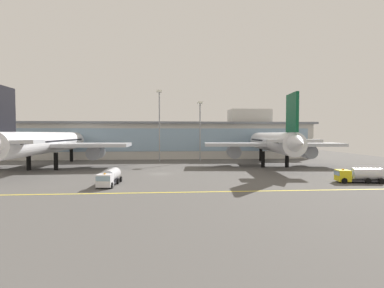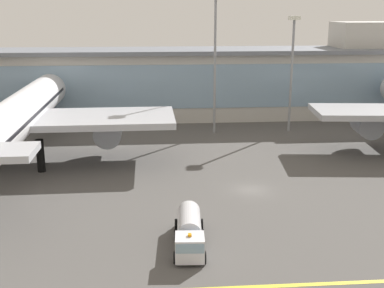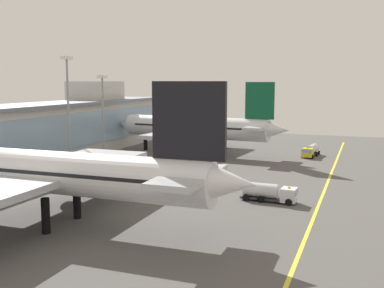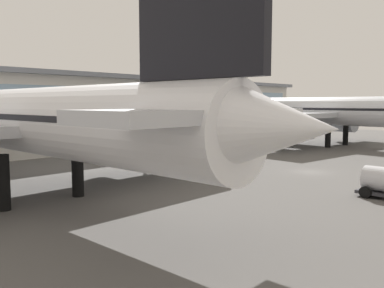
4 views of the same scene
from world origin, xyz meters
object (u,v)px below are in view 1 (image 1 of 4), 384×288
airliner_near_right (272,143)px  apron_light_mast_centre (200,121)px  baggage_tug_near (358,175)px  airliner_near_left (48,143)px  fuel_tanker_truck (109,177)px  apron_light_mast_west (159,115)px

airliner_near_right → apron_light_mast_centre: (-20.03, 15.98, 6.84)m
airliner_near_right → baggage_tug_near: (6.83, -29.31, -5.51)m
airliner_near_left → fuel_tanker_truck: bearing=-141.4°
fuel_tanker_truck → baggage_tug_near: (48.68, -0.79, 0.00)m
baggage_tug_near → apron_light_mast_centre: size_ratio=0.45×
fuel_tanker_truck → apron_light_mast_west: apron_light_mast_west is taller
apron_light_mast_centre → airliner_near_left: bearing=-159.0°
baggage_tug_near → apron_light_mast_centre: 54.08m
airliner_near_right → baggage_tug_near: airliner_near_right is taller
apron_light_mast_west → airliner_near_right: bearing=-24.7°
fuel_tanker_truck → apron_light_mast_centre: (21.83, 44.49, 12.35)m
airliner_near_left → apron_light_mast_centre: apron_light_mast_centre is taller
airliner_near_left → baggage_tug_near: 76.73m
airliner_near_right → baggage_tug_near: bearing=-161.3°
fuel_tanker_truck → apron_light_mast_west: (7.81, 44.14, 14.42)m
airliner_near_right → apron_light_mast_west: apron_light_mast_west is taller
airliner_near_left → apron_light_mast_west: bearing=-61.8°
airliner_near_left → airliner_near_right: airliner_near_left is taller
baggage_tug_near → apron_light_mast_west: bearing=-40.0°
baggage_tug_near → apron_light_mast_centre: bearing=-51.7°
fuel_tanker_truck → baggage_tug_near: size_ratio=0.99×
airliner_near_left → fuel_tanker_truck: airliner_near_left is taller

